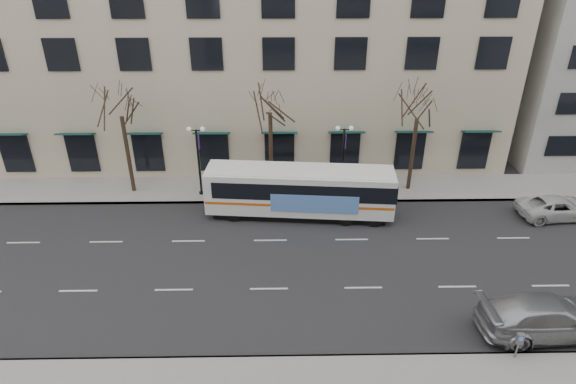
{
  "coord_description": "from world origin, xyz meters",
  "views": [
    {
      "loc": [
        0.67,
        -22.33,
        16.35
      ],
      "look_at": [
        1.07,
        1.04,
        4.0
      ],
      "focal_mm": 30.0,
      "sensor_mm": 36.0,
      "label": 1
    }
  ],
  "objects_px": {
    "city_bus": "(301,190)",
    "tree_far_mid": "(270,99)",
    "tree_far_right": "(419,105)",
    "lamp_post_left": "(199,158)",
    "tree_far_left": "(119,103)",
    "white_pickup": "(557,207)",
    "silver_car": "(548,317)",
    "lamp_post_right": "(343,157)",
    "pay_station": "(520,341)"
  },
  "relations": [
    {
      "from": "tree_far_left",
      "to": "lamp_post_left",
      "type": "bearing_deg",
      "value": -6.83
    },
    {
      "from": "tree_far_left",
      "to": "city_bus",
      "type": "distance_m",
      "value": 13.38
    },
    {
      "from": "lamp_post_right",
      "to": "silver_car",
      "type": "height_order",
      "value": "lamp_post_right"
    },
    {
      "from": "silver_car",
      "to": "pay_station",
      "type": "height_order",
      "value": "silver_car"
    },
    {
      "from": "lamp_post_right",
      "to": "pay_station",
      "type": "xyz_separation_m",
      "value": [
        5.83,
        -15.5,
        -1.81
      ]
    },
    {
      "from": "tree_far_right",
      "to": "tree_far_left",
      "type": "bearing_deg",
      "value": 180.0
    },
    {
      "from": "tree_far_mid",
      "to": "tree_far_left",
      "type": "bearing_deg",
      "value": -180.0
    },
    {
      "from": "silver_car",
      "to": "white_pickup",
      "type": "bearing_deg",
      "value": -32.92
    },
    {
      "from": "tree_far_right",
      "to": "pay_station",
      "type": "distance_m",
      "value": 16.97
    },
    {
      "from": "tree_far_mid",
      "to": "tree_far_right",
      "type": "height_order",
      "value": "tree_far_mid"
    },
    {
      "from": "tree_far_right",
      "to": "city_bus",
      "type": "xyz_separation_m",
      "value": [
        -8.02,
        -3.39,
        -4.62
      ]
    },
    {
      "from": "lamp_post_left",
      "to": "white_pickup",
      "type": "xyz_separation_m",
      "value": [
        23.83,
        -3.38,
        -2.24
      ]
    },
    {
      "from": "city_bus",
      "to": "tree_far_mid",
      "type": "bearing_deg",
      "value": 125.45
    },
    {
      "from": "white_pickup",
      "to": "pay_station",
      "type": "height_order",
      "value": "pay_station"
    },
    {
      "from": "tree_far_right",
      "to": "pay_station",
      "type": "relative_size",
      "value": 5.96
    },
    {
      "from": "tree_far_mid",
      "to": "tree_far_right",
      "type": "distance_m",
      "value": 10.01
    },
    {
      "from": "lamp_post_right",
      "to": "white_pickup",
      "type": "distance_m",
      "value": 14.41
    },
    {
      "from": "tree_far_right",
      "to": "city_bus",
      "type": "distance_m",
      "value": 9.85
    },
    {
      "from": "tree_far_right",
      "to": "pay_station",
      "type": "height_order",
      "value": "tree_far_right"
    },
    {
      "from": "tree_far_right",
      "to": "lamp_post_left",
      "type": "distance_m",
      "value": 15.4
    },
    {
      "from": "silver_car",
      "to": "tree_far_left",
      "type": "bearing_deg",
      "value": 54.32
    },
    {
      "from": "tree_far_mid",
      "to": "lamp_post_left",
      "type": "bearing_deg",
      "value": -173.15
    },
    {
      "from": "tree_far_left",
      "to": "tree_far_mid",
      "type": "xyz_separation_m",
      "value": [
        10.0,
        0.0,
        0.21
      ]
    },
    {
      "from": "tree_far_left",
      "to": "white_pickup",
      "type": "distance_m",
      "value": 29.72
    },
    {
      "from": "tree_far_left",
      "to": "white_pickup",
      "type": "xyz_separation_m",
      "value": [
        28.84,
        -3.98,
        -5.99
      ]
    },
    {
      "from": "lamp_post_right",
      "to": "city_bus",
      "type": "distance_m",
      "value": 4.27
    },
    {
      "from": "lamp_post_right",
      "to": "pay_station",
      "type": "bearing_deg",
      "value": -69.38
    },
    {
      "from": "tree_far_right",
      "to": "city_bus",
      "type": "height_order",
      "value": "tree_far_right"
    },
    {
      "from": "tree_far_right",
      "to": "city_bus",
      "type": "relative_size",
      "value": 0.65
    },
    {
      "from": "white_pickup",
      "to": "tree_far_mid",
      "type": "bearing_deg",
      "value": 73.23
    },
    {
      "from": "tree_far_left",
      "to": "city_bus",
      "type": "bearing_deg",
      "value": -15.8
    },
    {
      "from": "silver_car",
      "to": "white_pickup",
      "type": "relative_size",
      "value": 1.26
    },
    {
      "from": "tree_far_left",
      "to": "city_bus",
      "type": "height_order",
      "value": "tree_far_left"
    },
    {
      "from": "silver_car",
      "to": "pay_station",
      "type": "relative_size",
      "value": 4.72
    },
    {
      "from": "tree_far_left",
      "to": "tree_far_right",
      "type": "xyz_separation_m",
      "value": [
        20.0,
        0.0,
        -0.28
      ]
    },
    {
      "from": "lamp_post_right",
      "to": "white_pickup",
      "type": "height_order",
      "value": "lamp_post_right"
    },
    {
      "from": "white_pickup",
      "to": "pay_station",
      "type": "bearing_deg",
      "value": 141.75
    },
    {
      "from": "tree_far_left",
      "to": "pay_station",
      "type": "bearing_deg",
      "value": -37.69
    },
    {
      "from": "lamp_post_right",
      "to": "white_pickup",
      "type": "xyz_separation_m",
      "value": [
        13.83,
        -3.38,
        -2.24
      ]
    },
    {
      "from": "tree_far_left",
      "to": "tree_far_mid",
      "type": "height_order",
      "value": "tree_far_mid"
    },
    {
      "from": "lamp_post_left",
      "to": "lamp_post_right",
      "type": "bearing_deg",
      "value": 0.0
    },
    {
      "from": "lamp_post_left",
      "to": "tree_far_mid",
      "type": "bearing_deg",
      "value": 6.85
    },
    {
      "from": "lamp_post_right",
      "to": "lamp_post_left",
      "type": "bearing_deg",
      "value": 180.0
    },
    {
      "from": "tree_far_left",
      "to": "silver_car",
      "type": "height_order",
      "value": "tree_far_left"
    },
    {
      "from": "lamp_post_right",
      "to": "pay_station",
      "type": "relative_size",
      "value": 3.85
    },
    {
      "from": "tree_far_mid",
      "to": "tree_far_right",
      "type": "bearing_deg",
      "value": -0.0
    },
    {
      "from": "tree_far_left",
      "to": "lamp_post_left",
      "type": "relative_size",
      "value": 1.6
    },
    {
      "from": "city_bus",
      "to": "white_pickup",
      "type": "relative_size",
      "value": 2.43
    },
    {
      "from": "tree_far_right",
      "to": "city_bus",
      "type": "bearing_deg",
      "value": -157.08
    },
    {
      "from": "tree_far_mid",
      "to": "lamp_post_right",
      "type": "xyz_separation_m",
      "value": [
        5.01,
        -0.6,
        -3.96
      ]
    }
  ]
}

